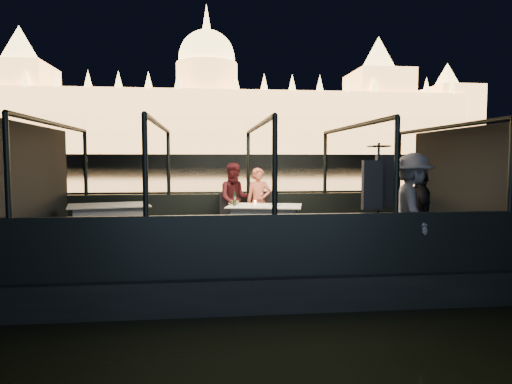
{
  "coord_description": "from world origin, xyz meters",
  "views": [
    {
      "loc": [
        -0.98,
        -8.39,
        2.17
      ],
      "look_at": [
        0.0,
        0.4,
        1.55
      ],
      "focal_mm": 32.0,
      "sensor_mm": 36.0,
      "label": 1
    }
  ],
  "objects": [
    {
      "name": "plate_near",
      "position": [
        0.42,
        0.66,
        1.27
      ],
      "size": [
        0.25,
        0.25,
        0.02
      ],
      "primitive_type": "cylinder",
      "rotation": [
        0.0,
        0.0,
        -0.01
      ],
      "color": "white",
      "rests_on": "dining_table_central"
    },
    {
      "name": "embankment",
      "position": [
        0.0,
        210.0,
        1.0
      ],
      "size": [
        400.0,
        140.0,
        6.0
      ],
      "primitive_type": "cube",
      "color": "#423D33",
      "rests_on": "ground"
    },
    {
      "name": "person_woman_coral",
      "position": [
        0.18,
        1.48,
        1.25
      ],
      "size": [
        0.54,
        0.36,
        1.5
      ],
      "primitive_type": "imported",
      "rotation": [
        0.0,
        0.0,
        -0.0
      ],
      "color": "#DB6C4F",
      "rests_on": "boat_deck"
    },
    {
      "name": "river_water",
      "position": [
        0.0,
        80.0,
        0.0
      ],
      "size": [
        500.0,
        500.0,
        0.0
      ],
      "primitive_type": "plane",
      "color": "black",
      "rests_on": "ground"
    },
    {
      "name": "end_wall_aft",
      "position": [
        4.0,
        0.0,
        1.65
      ],
      "size": [
        0.02,
        4.0,
        2.3
      ],
      "primitive_type": null,
      "color": "black",
      "rests_on": "boat_deck"
    },
    {
      "name": "boat_hull",
      "position": [
        0.0,
        0.0,
        0.0
      ],
      "size": [
        8.6,
        4.4,
        1.0
      ],
      "primitive_type": "cube",
      "color": "black",
      "rests_on": "river_water"
    },
    {
      "name": "chair_port_left",
      "position": [
        -0.46,
        1.45,
        0.95
      ],
      "size": [
        0.55,
        0.55,
        0.95
      ],
      "primitive_type": "cube",
      "rotation": [
        0.0,
        0.0,
        0.28
      ],
      "color": "black",
      "rests_on": "boat_deck"
    },
    {
      "name": "gunwale_port",
      "position": [
        0.0,
        2.0,
        0.95
      ],
      "size": [
        8.0,
        0.08,
        0.9
      ],
      "primitive_type": "cube",
      "color": "black",
      "rests_on": "boat_deck"
    },
    {
      "name": "end_wall_fore",
      "position": [
        -4.0,
        0.0,
        1.65
      ],
      "size": [
        0.02,
        4.0,
        2.3
      ],
      "primitive_type": null,
      "color": "black",
      "rests_on": "boat_deck"
    },
    {
      "name": "canopy_ribs",
      "position": [
        0.0,
        0.0,
        1.65
      ],
      "size": [
        8.0,
        4.0,
        2.3
      ],
      "primitive_type": null,
      "color": "black",
      "rests_on": "boat_deck"
    },
    {
      "name": "cabin_glass_port",
      "position": [
        0.0,
        2.0,
        2.1
      ],
      "size": [
        8.0,
        0.02,
        1.4
      ],
      "primitive_type": null,
      "color": "#99B2B2",
      "rests_on": "gunwale_port"
    },
    {
      "name": "cabin_glass_starboard",
      "position": [
        0.0,
        -2.0,
        2.1
      ],
      "size": [
        8.0,
        0.02,
        1.4
      ],
      "primitive_type": null,
      "color": "#99B2B2",
      "rests_on": "gunwale_starboard"
    },
    {
      "name": "plate_far",
      "position": [
        -0.39,
        0.95,
        1.27
      ],
      "size": [
        0.31,
        0.31,
        0.02
      ],
      "primitive_type": "cylinder",
      "rotation": [
        0.0,
        0.0,
        -0.31
      ],
      "color": "white",
      "rests_on": "dining_table_central"
    },
    {
      "name": "wine_glass_red",
      "position": [
        0.19,
        0.98,
        1.36
      ],
      "size": [
        0.08,
        0.08,
        0.21
      ],
      "primitive_type": null,
      "rotation": [
        0.0,
        0.0,
        0.2
      ],
      "color": "silver",
      "rests_on": "dining_table_central"
    },
    {
      "name": "amber_candle",
      "position": [
        0.02,
        0.78,
        1.31
      ],
      "size": [
        0.06,
        0.06,
        0.08
      ],
      "primitive_type": "cylinder",
      "rotation": [
        0.0,
        0.0,
        -0.12
      ],
      "color": "#FF9A3F",
      "rests_on": "dining_table_central"
    },
    {
      "name": "cabin_roof_glass",
      "position": [
        0.0,
        0.0,
        2.8
      ],
      "size": [
        8.0,
        4.0,
        0.02
      ],
      "primitive_type": null,
      "color": "#99B2B2",
      "rests_on": "boat_deck"
    },
    {
      "name": "parliament_building",
      "position": [
        0.0,
        175.0,
        29.0
      ],
      "size": [
        220.0,
        32.0,
        60.0
      ],
      "primitive_type": null,
      "color": "#F2D18C",
      "rests_on": "embankment"
    },
    {
      "name": "passenger_stripe",
      "position": [
        2.29,
        -1.51,
        1.35
      ],
      "size": [
        0.85,
        1.26,
        1.79
      ],
      "primitive_type": "imported",
      "rotation": [
        0.0,
        0.0,
        1.39
      ],
      "color": "silver",
      "rests_on": "boat_deck"
    },
    {
      "name": "gunwale_starboard",
      "position": [
        0.0,
        -2.0,
        0.95
      ],
      "size": [
        8.0,
        0.08,
        0.9
      ],
      "primitive_type": "cube",
      "color": "black",
      "rests_on": "boat_deck"
    },
    {
      "name": "wine_bottle",
      "position": [
        -0.4,
        0.59,
        1.42
      ],
      "size": [
        0.07,
        0.07,
        0.28
      ],
      "primitive_type": "cylinder",
      "rotation": [
        0.0,
        0.0,
        -0.19
      ],
      "color": "#153B1C",
      "rests_on": "dining_table_central"
    },
    {
      "name": "dining_table_central",
      "position": [
        0.2,
        0.59,
        0.89
      ],
      "size": [
        1.65,
        1.35,
        0.77
      ],
      "primitive_type": "cube",
      "rotation": [
        0.0,
        0.0,
        -0.23
      ],
      "color": "silver",
      "rests_on": "boat_deck"
    },
    {
      "name": "passenger_dark",
      "position": [
        2.63,
        -1.08,
        1.35
      ],
      "size": [
        0.55,
        0.95,
        1.51
      ],
      "primitive_type": "imported",
      "rotation": [
        0.0,
        0.0,
        4.5
      ],
      "color": "black",
      "rests_on": "boat_deck"
    },
    {
      "name": "boat_deck",
      "position": [
        0.0,
        0.0,
        0.48
      ],
      "size": [
        8.0,
        4.0,
        0.04
      ],
      "primitive_type": "cube",
      "color": "black",
      "rests_on": "boat_hull"
    },
    {
      "name": "bread_basket",
      "position": [
        -0.39,
        0.88,
        1.31
      ],
      "size": [
        0.21,
        0.21,
        0.07
      ],
      "primitive_type": "cylinder",
      "rotation": [
        0.0,
        0.0,
        0.19
      ],
      "color": "brown",
      "rests_on": "dining_table_central"
    },
    {
      "name": "coat_stand",
      "position": [
        1.68,
        -1.6,
        1.4
      ],
      "size": [
        0.66,
        0.59,
        1.94
      ],
      "primitive_type": null,
      "rotation": [
        0.0,
        0.0,
        -0.36
      ],
      "color": "black",
      "rests_on": "boat_deck"
    },
    {
      "name": "wine_glass_white",
      "position": [
        -0.4,
        0.56,
        1.36
      ],
      "size": [
        0.07,
        0.07,
        0.19
      ],
      "primitive_type": null,
      "rotation": [
        0.0,
        0.0,
        0.1
      ],
      "color": "silver",
      "rests_on": "dining_table_central"
    },
    {
      "name": "dining_table_aft",
      "position": [
        -2.86,
        0.75,
        0.89
      ],
      "size": [
        1.73,
        1.42,
        0.8
      ],
      "primitive_type": "cube",
      "rotation": [
        0.0,
        0.0,
        0.24
      ],
      "color": "white",
      "rests_on": "boat_deck"
    },
    {
      "name": "person_man_maroon",
      "position": [
        -0.33,
        1.63,
        1.25
      ],
      "size": [
        0.82,
        0.66,
        1.61
      ],
      "primitive_type": "imported",
      "rotation": [
        0.0,
        0.0,
        0.08
      ],
      "color": "#431217",
      "rests_on": "boat_deck"
    },
    {
      "name": "chair_port_right",
      "position": [
        0.29,
        1.35,
        0.95
      ],
      "size": [
        0.46,
        0.46,
        0.97
      ],
      "primitive_type": "cube",
      "rotation": [
        0.0,
        0.0,
        0.01
      ],
      "color": "black",
      "rests_on": "boat_deck"
    }
  ]
}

